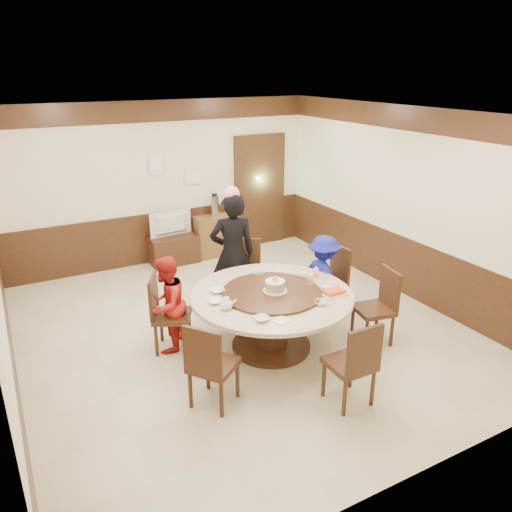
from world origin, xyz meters
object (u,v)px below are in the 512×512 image
thermos (215,206)px  banquet_table (271,310)px  birthday_cake (275,286)px  television (172,224)px  side_cabinet (216,235)px  person_standing (233,254)px  tv_stand (174,249)px  shrimp_platter (334,293)px  person_blue (323,278)px  person_red (167,304)px

thermos → banquet_table: bearing=-102.5°
birthday_cake → television: bearing=92.0°
side_cabinet → person_standing: bearing=-107.9°
banquet_table → birthday_cake: bearing=-22.9°
thermos → tv_stand: bearing=-177.9°
person_standing → shrimp_platter: 1.66m
tv_stand → birthday_cake: bearing=-88.0°
person_blue → banquet_table: bearing=105.3°
birthday_cake → tv_stand: bearing=92.0°
person_standing → tv_stand: person_standing is taller
banquet_table → person_red: bearing=152.3°
shrimp_platter → person_blue: bearing=62.3°
banquet_table → tv_stand: bearing=91.4°
tv_stand → person_standing: bearing=-86.9°
television → person_red: bearing=63.3°
person_blue → tv_stand: (-1.12, 2.97, -0.35)m
shrimp_platter → side_cabinet: 3.78m
person_blue → birthday_cake: 1.10m
birthday_cake → shrimp_platter: birthday_cake is taller
person_standing → birthday_cake: 1.18m
shrimp_platter → tv_stand: shrimp_platter is taller
birthday_cake → person_blue: bearing=21.4°
person_standing → television: 2.19m
television → thermos: 0.86m
television → side_cabinet: 0.90m
shrimp_platter → tv_stand: size_ratio=0.35×
tv_stand → person_red: bearing=-110.8°
birthday_cake → side_cabinet: size_ratio=0.37×
person_red → tv_stand: size_ratio=1.43×
person_standing → person_blue: 1.30m
banquet_table → thermos: bearing=77.5°
person_standing → birthday_cake: person_standing is taller
tv_stand → person_blue: bearing=-69.4°
person_blue → birthday_cake: bearing=106.8°
banquet_table → person_standing: 1.21m
tv_stand → thermos: size_ratio=2.24×
shrimp_platter → thermos: thermos is taller
person_red → thermos: 3.37m
person_standing → shrimp_platter: (0.60, -1.54, -0.09)m
birthday_cake → tv_stand: 3.41m
tv_stand → television: 0.47m
person_red → birthday_cake: size_ratio=4.15×
person_red → side_cabinet: (1.88, 2.78, -0.23)m
birthday_cake → shrimp_platter: bearing=-31.6°
banquet_table → person_blue: size_ratio=1.63×
television → thermos: size_ratio=2.03×
birthday_cake → thermos: (0.71, 3.39, 0.09)m
banquet_table → side_cabinet: bearing=77.4°
tv_stand → thermos: 1.08m
side_cabinet → person_blue: bearing=-84.6°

